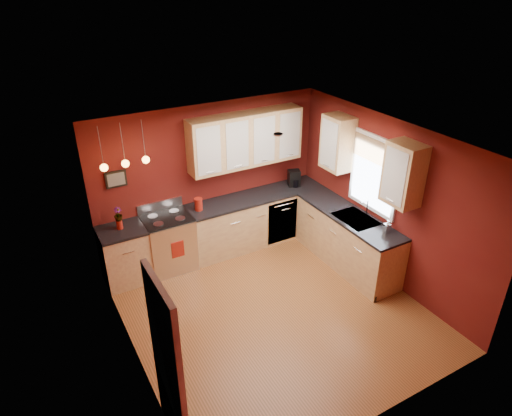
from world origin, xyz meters
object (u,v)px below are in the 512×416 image
sink (356,220)px  coffee_maker (294,179)px  red_canister (198,204)px  soap_pump (387,226)px  gas_range (169,242)px

sink → coffee_maker: (-0.18, 1.51, 0.16)m
red_canister → soap_pump: size_ratio=1.04×
gas_range → coffee_maker: size_ratio=3.72×
red_canister → coffee_maker: size_ratio=0.70×
sink → red_canister: (-2.06, 1.50, 0.13)m
gas_range → red_canister: (0.56, -0.00, 0.57)m
coffee_maker → soap_pump: 2.08m
gas_range → red_canister: red_canister is taller
gas_range → soap_pump: (2.75, -2.05, 0.56)m
red_canister → soap_pump: bearing=-43.1°
gas_range → soap_pump: 3.47m
coffee_maker → gas_range: bearing=-161.5°
sink → soap_pump: 0.58m
gas_range → coffee_maker: coffee_maker is taller
gas_range → sink: bearing=-29.8°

